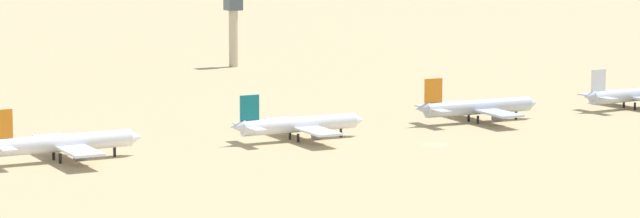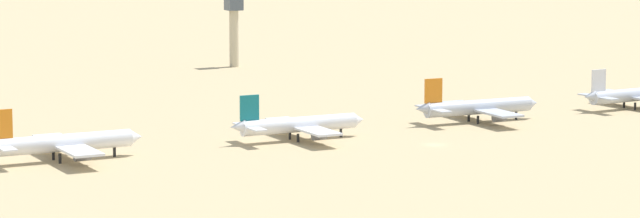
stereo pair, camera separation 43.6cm
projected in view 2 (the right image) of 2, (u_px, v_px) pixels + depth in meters
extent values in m
plane|color=tan|center=(435.00, 145.00, 351.21)|extent=(4000.00, 4000.00, 0.00)
cylinder|color=white|center=(63.00, 143.00, 328.97)|extent=(31.92, 4.30, 3.99)
cone|color=white|center=(136.00, 137.00, 336.93)|extent=(3.03, 3.82, 3.79)
cube|color=orange|center=(1.00, 124.00, 321.81)|extent=(5.19, 0.55, 6.48)
cube|color=white|center=(6.00, 149.00, 319.01)|extent=(3.25, 6.81, 0.36)
cube|color=white|center=(67.00, 145.00, 329.51)|extent=(7.09, 31.95, 0.56)
cylinder|color=slate|center=(61.00, 146.00, 336.72)|extent=(3.61, 2.23, 2.19)
cylinder|color=slate|center=(82.00, 156.00, 323.61)|extent=(3.61, 2.23, 2.19)
cylinder|color=black|center=(114.00, 152.00, 334.97)|extent=(0.70, 0.70, 2.19)
cylinder|color=black|center=(53.00, 155.00, 330.82)|extent=(0.70, 0.70, 2.19)
cylinder|color=black|center=(60.00, 159.00, 326.63)|extent=(0.70, 0.70, 2.19)
cylinder|color=white|center=(299.00, 124.00, 356.91)|extent=(30.23, 4.48, 3.77)
cone|color=white|center=(359.00, 120.00, 364.24)|extent=(2.91, 3.65, 3.58)
cone|color=white|center=(237.00, 127.00, 349.51)|extent=(3.84, 3.29, 3.20)
cube|color=#14727A|center=(249.00, 108.00, 350.31)|extent=(4.91, 0.59, 6.12)
cube|color=white|center=(243.00, 125.00, 354.30)|extent=(3.17, 6.48, 0.34)
cube|color=white|center=(256.00, 129.00, 347.64)|extent=(3.17, 6.48, 0.34)
cube|color=white|center=(303.00, 126.00, 357.42)|extent=(7.12, 30.29, 0.53)
cylinder|color=slate|center=(293.00, 127.00, 364.27)|extent=(3.44, 2.15, 2.07)
cylinder|color=slate|center=(319.00, 136.00, 351.79)|extent=(3.44, 2.15, 2.07)
cylinder|color=black|center=(341.00, 133.00, 362.45)|extent=(0.66, 0.66, 2.07)
cylinder|color=black|center=(290.00, 135.00, 358.70)|extent=(0.66, 0.66, 2.07)
cylinder|color=black|center=(298.00, 138.00, 354.71)|extent=(0.66, 0.66, 2.07)
cylinder|color=silver|center=(478.00, 107.00, 385.62)|extent=(31.22, 5.44, 3.88)
cone|color=silver|center=(532.00, 103.00, 392.77)|extent=(3.09, 3.83, 3.69)
cone|color=silver|center=(422.00, 109.00, 378.39)|extent=(4.04, 3.49, 3.30)
cube|color=orange|center=(433.00, 91.00, 379.14)|extent=(5.07, 0.74, 6.31)
cube|color=silver|center=(426.00, 107.00, 383.29)|extent=(3.43, 6.75, 0.35)
cube|color=silver|center=(441.00, 111.00, 376.34)|extent=(3.43, 6.75, 0.35)
cube|color=silver|center=(481.00, 109.00, 386.12)|extent=(8.16, 31.35, 0.54)
cylinder|color=slate|center=(470.00, 110.00, 393.23)|extent=(3.60, 2.31, 2.14)
cylinder|color=slate|center=(499.00, 118.00, 380.21)|extent=(3.60, 2.31, 2.14)
cylinder|color=black|center=(516.00, 115.00, 391.05)|extent=(0.68, 0.68, 2.14)
cylinder|color=black|center=(469.00, 117.00, 387.52)|extent=(0.68, 0.68, 2.14)
cylinder|color=black|center=(478.00, 120.00, 383.35)|extent=(0.68, 0.68, 2.14)
cylinder|color=silver|center=(634.00, 95.00, 410.68)|extent=(29.93, 5.16, 3.72)
cone|color=silver|center=(589.00, 97.00, 402.35)|extent=(3.87, 3.34, 3.16)
cube|color=white|center=(599.00, 80.00, 403.34)|extent=(4.86, 0.70, 6.05)
cube|color=silver|center=(589.00, 95.00, 407.15)|extent=(3.28, 6.46, 0.34)
cube|color=silver|center=(607.00, 98.00, 400.83)|extent=(3.28, 6.46, 0.34)
cube|color=silver|center=(636.00, 96.00, 411.23)|extent=(7.76, 30.05, 0.52)
cylinder|color=slate|center=(621.00, 98.00, 417.82)|extent=(3.45, 2.21, 2.05)
cylinder|color=black|center=(624.00, 104.00, 412.28)|extent=(0.65, 0.65, 2.05)
cylinder|color=black|center=(635.00, 106.00, 408.49)|extent=(0.65, 0.65, 2.05)
cylinder|color=#C6B793|center=(234.00, 39.00, 510.72)|extent=(3.20, 3.20, 19.74)
cube|color=#4C5660|center=(234.00, 2.00, 508.91)|extent=(5.20, 5.20, 5.57)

